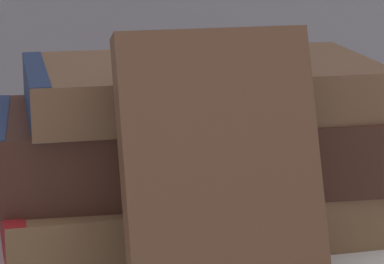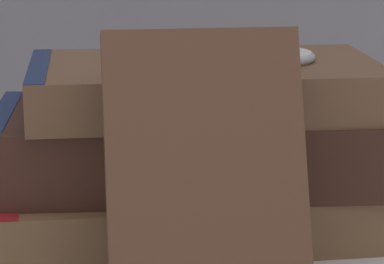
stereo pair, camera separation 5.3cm
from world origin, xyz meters
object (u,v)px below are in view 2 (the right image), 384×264
(book_flat_bottom, at_px, (192,203))
(book_flat_middle, at_px, (176,144))
(book_leaning_front, at_px, (206,180))
(pocket_watch, at_px, (277,56))
(book_flat_top, at_px, (196,87))

(book_flat_bottom, xyz_separation_m, book_flat_middle, (-0.01, 0.00, 0.04))
(book_leaning_front, xyz_separation_m, pocket_watch, (0.06, 0.10, 0.05))
(book_flat_middle, distance_m, book_flat_top, 0.04)
(book_flat_top, distance_m, book_leaning_front, 0.11)
(book_flat_middle, height_order, pocket_watch, pocket_watch)
(book_flat_top, xyz_separation_m, pocket_watch, (0.05, -0.00, 0.02))
(book_flat_middle, distance_m, book_leaning_front, 0.11)
(book_flat_middle, height_order, book_leaning_front, book_leaning_front)
(book_flat_bottom, xyz_separation_m, book_leaning_front, (-0.01, -0.11, 0.05))
(book_flat_middle, xyz_separation_m, book_flat_top, (0.01, -0.00, 0.04))
(book_flat_middle, distance_m, pocket_watch, 0.09)
(pocket_watch, bearing_deg, book_flat_top, 179.72)
(book_leaning_front, bearing_deg, book_flat_top, 85.29)
(book_flat_bottom, bearing_deg, book_flat_top, -58.11)
(book_flat_middle, bearing_deg, pocket_watch, -0.19)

